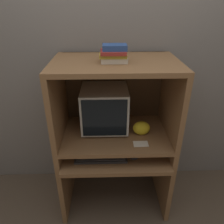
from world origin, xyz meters
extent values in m
plane|color=brown|center=(0.00, 0.00, 0.00)|extent=(12.00, 12.00, 0.00)
cube|color=gray|center=(0.00, 0.68, 1.30)|extent=(6.00, 0.06, 2.60)
cube|color=brown|center=(-0.47, 0.31, 0.32)|extent=(0.04, 0.62, 0.64)
cube|color=brown|center=(0.47, 0.31, 0.32)|extent=(0.04, 0.62, 0.64)
cube|color=brown|center=(0.00, 0.13, 0.63)|extent=(0.90, 0.36, 0.04)
cube|color=brown|center=(-0.47, 0.31, 0.72)|extent=(0.04, 0.62, 0.15)
cube|color=brown|center=(0.47, 0.31, 0.72)|extent=(0.04, 0.62, 0.15)
cube|color=brown|center=(0.00, 0.31, 0.78)|extent=(0.90, 0.62, 0.04)
cube|color=brown|center=(-0.47, 0.31, 1.11)|extent=(0.04, 0.62, 0.64)
cube|color=brown|center=(0.47, 0.31, 1.11)|extent=(0.04, 0.62, 0.64)
cube|color=brown|center=(0.00, 0.31, 1.41)|extent=(0.90, 0.62, 0.04)
cube|color=#48321E|center=(0.00, 0.61, 1.11)|extent=(0.90, 0.01, 0.64)
cylinder|color=beige|center=(-0.09, 0.40, 0.80)|extent=(0.21, 0.21, 0.02)
cube|color=beige|center=(-0.09, 0.40, 0.99)|extent=(0.40, 0.38, 0.36)
cube|color=black|center=(-0.09, 0.21, 0.99)|extent=(0.36, 0.01, 0.33)
cube|color=#2D2D30|center=(-0.13, 0.13, 0.65)|extent=(0.44, 0.14, 0.02)
cube|color=#474749|center=(-0.13, 0.13, 0.67)|extent=(0.41, 0.11, 0.01)
ellipsoid|color=#28282B|center=(0.15, 0.12, 0.66)|extent=(0.07, 0.05, 0.03)
ellipsoid|color=gold|center=(0.23, 0.28, 0.85)|extent=(0.15, 0.11, 0.12)
cube|color=beige|center=(-0.01, 0.28, 1.45)|extent=(0.19, 0.14, 0.04)
cube|color=gold|center=(-0.02, 0.27, 1.48)|extent=(0.20, 0.13, 0.02)
cube|color=maroon|center=(-0.02, 0.27, 1.51)|extent=(0.18, 0.15, 0.03)
cube|color=navy|center=(-0.01, 0.27, 1.54)|extent=(0.17, 0.12, 0.04)
cube|color=beige|center=(0.20, 0.13, 0.80)|extent=(0.12, 0.08, 0.00)
camera|label=1|loc=(-0.07, -1.32, 1.86)|focal=35.00mm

